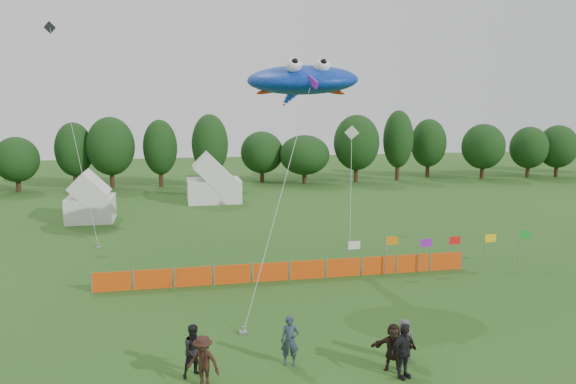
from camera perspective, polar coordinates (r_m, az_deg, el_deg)
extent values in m
plane|color=#234C16|center=(21.73, 3.36, -16.15)|extent=(160.00, 160.00, 0.00)
cylinder|color=#382314|center=(66.00, -25.72, 0.84)|extent=(0.50, 0.50, 1.91)
ellipsoid|color=black|center=(65.74, -25.86, 2.99)|extent=(4.61, 4.61, 4.30)
cylinder|color=#382314|center=(66.53, -20.77, 1.41)|extent=(0.50, 0.50, 2.38)
ellipsoid|color=black|center=(66.23, -20.92, 4.07)|extent=(4.09, 4.09, 5.35)
cylinder|color=#382314|center=(65.19, -17.43, 1.52)|extent=(0.50, 0.50, 2.57)
ellipsoid|color=black|center=(64.87, -17.57, 4.46)|extent=(5.20, 5.20, 5.79)
cylinder|color=#382314|center=(64.82, -12.77, 1.62)|extent=(0.50, 0.50, 2.46)
ellipsoid|color=black|center=(64.50, -12.86, 4.46)|extent=(3.78, 3.78, 5.55)
cylinder|color=#382314|center=(63.54, -7.87, 1.71)|extent=(0.50, 0.50, 2.66)
ellipsoid|color=black|center=(63.21, -7.93, 4.83)|extent=(4.05, 4.05, 5.99)
cylinder|color=#382314|center=(66.86, -2.65, 1.84)|extent=(0.50, 0.50, 1.98)
ellipsoid|color=black|center=(66.59, -2.66, 4.05)|extent=(5.06, 5.06, 4.46)
cylinder|color=#382314|center=(65.87, 1.68, 1.68)|extent=(0.50, 0.50, 1.86)
ellipsoid|color=black|center=(65.61, 1.68, 3.79)|extent=(5.86, 5.86, 4.18)
cylinder|color=#382314|center=(67.37, 6.92, 2.11)|extent=(0.50, 0.50, 2.62)
ellipsoid|color=black|center=(67.06, 6.98, 5.01)|extent=(5.41, 5.41, 5.89)
cylinder|color=#382314|center=(69.88, 11.05, 2.32)|extent=(0.50, 0.50, 2.78)
ellipsoid|color=black|center=(69.56, 11.13, 5.29)|extent=(3.67, 3.67, 6.26)
cylinder|color=#382314|center=(73.61, 13.99, 2.41)|extent=(0.50, 0.50, 2.42)
ellipsoid|color=black|center=(73.34, 14.08, 4.85)|extent=(4.46, 4.46, 5.44)
cylinder|color=#382314|center=(74.07, 19.12, 2.15)|extent=(0.50, 0.50, 2.24)
ellipsoid|color=black|center=(73.80, 19.23, 4.40)|extent=(5.26, 5.26, 5.03)
cylinder|color=#382314|center=(77.56, 23.17, 2.15)|extent=(0.50, 0.50, 2.10)
ellipsoid|color=black|center=(77.32, 23.29, 4.17)|extent=(4.74, 4.74, 4.73)
cylinder|color=#382314|center=(79.39, 25.59, 2.16)|extent=(0.50, 0.50, 2.16)
ellipsoid|color=black|center=(79.15, 25.73, 4.19)|extent=(4.88, 4.88, 4.87)
cube|color=silver|center=(47.31, -19.39, -1.62)|extent=(3.56, 3.56, 1.96)
cube|color=silver|center=(53.84, -7.54, 0.16)|extent=(4.95, 3.96, 2.18)
cube|color=#DC460C|center=(29.49, -17.49, -8.68)|extent=(1.90, 0.06, 1.00)
cube|color=#DC460C|center=(29.34, -13.56, -8.60)|extent=(1.90, 0.06, 1.00)
cube|color=#DC460C|center=(29.33, -9.61, -8.48)|extent=(1.90, 0.06, 1.00)
cube|color=#DC460C|center=(29.46, -5.68, -8.31)|extent=(1.90, 0.06, 1.00)
cube|color=#DC460C|center=(29.72, -1.81, -8.12)|extent=(1.90, 0.06, 1.00)
cube|color=#DC460C|center=(30.12, 1.98, -7.89)|extent=(1.90, 0.06, 1.00)
cube|color=#DC460C|center=(30.64, 5.65, -7.64)|extent=(1.90, 0.06, 1.00)
cube|color=#DC460C|center=(31.28, 9.18, -7.36)|extent=(1.90, 0.06, 1.00)
cube|color=#DC460C|center=(32.03, 12.55, -7.08)|extent=(1.90, 0.06, 1.00)
cube|color=#DC460C|center=(32.88, 15.75, -6.78)|extent=(1.90, 0.06, 1.00)
cylinder|color=gray|center=(30.88, 6.07, -6.69)|extent=(0.06, 0.06, 1.85)
cube|color=white|center=(30.81, 6.72, -5.39)|extent=(0.70, 0.02, 0.45)
cylinder|color=gray|center=(31.09, 9.87, -6.41)|extent=(0.06, 0.06, 2.12)
cube|color=orange|center=(31.01, 10.51, -4.88)|extent=(0.70, 0.02, 0.45)
cylinder|color=gray|center=(31.90, 13.22, -6.34)|extent=(0.06, 0.06, 1.88)
cube|color=purple|center=(31.87, 13.84, -5.04)|extent=(0.70, 0.02, 0.45)
cylinder|color=gray|center=(33.23, 15.99, -5.91)|extent=(0.06, 0.06, 1.80)
cube|color=red|center=(33.23, 16.57, -4.73)|extent=(0.70, 0.02, 0.45)
cylinder|color=gray|center=(33.88, 19.29, -5.69)|extent=(0.06, 0.06, 1.91)
cube|color=yellow|center=(33.89, 19.86, -4.44)|extent=(0.70, 0.02, 0.45)
cylinder|color=gray|center=(34.69, 22.38, -5.37)|extent=(0.06, 0.06, 2.10)
cube|color=#148C26|center=(34.70, 22.94, -4.00)|extent=(0.70, 0.02, 0.45)
imported|color=#283643|center=(20.56, 0.20, -14.88)|extent=(0.76, 0.61, 1.82)
imported|color=black|center=(20.07, -9.45, -15.60)|extent=(1.07, 0.95, 1.83)
imported|color=black|center=(19.24, -8.63, -16.74)|extent=(1.35, 1.18, 1.81)
imported|color=black|center=(20.08, 11.65, -15.57)|extent=(1.19, 0.81, 1.88)
imported|color=#46474B|center=(21.34, 11.70, -14.52)|extent=(0.84, 0.62, 1.56)
imported|color=black|center=(20.59, 10.65, -15.22)|extent=(1.63, 0.99, 1.68)
ellipsoid|color=#0E39C6|center=(30.19, 1.45, 11.33)|extent=(7.07, 6.21, 2.06)
sphere|color=white|center=(28.81, 0.58, 12.72)|extent=(0.83, 0.83, 0.83)
sphere|color=white|center=(29.16, 3.48, 12.66)|extent=(0.83, 0.83, 0.83)
ellipsoid|color=red|center=(30.04, -1.62, 10.31)|extent=(1.73, 0.76, 0.27)
ellipsoid|color=red|center=(30.75, 4.26, 10.25)|extent=(1.73, 0.76, 0.27)
cube|color=purple|center=(27.98, 2.52, 11.11)|extent=(0.37, 0.96, 0.70)
cylinder|color=#A5A5A5|center=(25.25, -0.77, -0.46)|extent=(4.30, 5.95, 10.20)
cube|color=gray|center=(23.51, -4.58, -14.02)|extent=(0.30, 0.30, 0.10)
cube|color=white|center=(43.91, 6.50, 6.01)|extent=(1.11, 0.31, 1.11)
cylinder|color=#A5A5A5|center=(40.23, 6.41, 0.72)|extent=(2.55, 7.69, 7.05)
cube|color=gray|center=(36.94, 6.31, -5.49)|extent=(0.30, 0.30, 0.10)
cube|color=black|center=(47.74, -23.05, 15.13)|extent=(0.94, 0.27, 0.94)
cylinder|color=#A5A5A5|center=(42.37, -21.06, 5.98)|extent=(3.98, 9.62, 14.97)
cube|color=gray|center=(38.41, -18.66, -5.36)|extent=(0.30, 0.30, 0.10)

